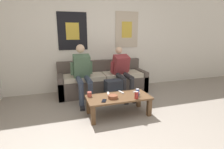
{
  "coord_description": "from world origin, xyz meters",
  "views": [
    {
      "loc": [
        -1.09,
        -1.79,
        1.43
      ],
      "look_at": [
        -0.09,
        1.35,
        0.63
      ],
      "focal_mm": 28.0,
      "sensor_mm": 36.0,
      "label": 1
    }
  ],
  "objects_px": {
    "couch": "(103,81)",
    "game_controller_far_center": "(108,94)",
    "backpack": "(114,92)",
    "person_seated_teen": "(122,70)",
    "game_controller_near_left": "(136,93)",
    "coffee_table": "(118,99)",
    "pillar_candle": "(89,94)",
    "ceramic_bowl": "(113,96)",
    "game_controller_near_right": "(121,92)",
    "drink_can_blue": "(137,92)",
    "drink_can_red": "(136,95)",
    "person_seated_adult": "(82,72)",
    "cell_phone": "(104,101)"
  },
  "relations": [
    {
      "from": "drink_can_red",
      "to": "game_controller_far_center",
      "type": "height_order",
      "value": "drink_can_red"
    },
    {
      "from": "person_seated_teen",
      "to": "pillar_candle",
      "type": "relative_size",
      "value": 11.3
    },
    {
      "from": "backpack",
      "to": "person_seated_teen",
      "type": "bearing_deg",
      "value": 46.7
    },
    {
      "from": "person_seated_teen",
      "to": "game_controller_near_right",
      "type": "bearing_deg",
      "value": -112.11
    },
    {
      "from": "couch",
      "to": "game_controller_far_center",
      "type": "relative_size",
      "value": 14.15
    },
    {
      "from": "person_seated_teen",
      "to": "pillar_candle",
      "type": "distance_m",
      "value": 1.19
    },
    {
      "from": "pillar_candle",
      "to": "drink_can_blue",
      "type": "relative_size",
      "value": 0.79
    },
    {
      "from": "ceramic_bowl",
      "to": "drink_can_red",
      "type": "distance_m",
      "value": 0.4
    },
    {
      "from": "person_seated_teen",
      "to": "drink_can_red",
      "type": "xyz_separation_m",
      "value": [
        -0.16,
        -1.09,
        -0.19
      ]
    },
    {
      "from": "backpack",
      "to": "drink_can_blue",
      "type": "xyz_separation_m",
      "value": [
        0.23,
        -0.63,
        0.18
      ]
    },
    {
      "from": "drink_can_blue",
      "to": "game_controller_near_left",
      "type": "bearing_deg",
      "value": 70.82
    },
    {
      "from": "pillar_candle",
      "to": "game_controller_near_left",
      "type": "distance_m",
      "value": 0.86
    },
    {
      "from": "couch",
      "to": "game_controller_near_right",
      "type": "distance_m",
      "value": 1.1
    },
    {
      "from": "person_seated_adult",
      "to": "person_seated_teen",
      "type": "bearing_deg",
      "value": 1.41
    },
    {
      "from": "couch",
      "to": "drink_can_red",
      "type": "xyz_separation_m",
      "value": [
        0.21,
        -1.44,
        0.13
      ]
    },
    {
      "from": "coffee_table",
      "to": "game_controller_near_left",
      "type": "bearing_deg",
      "value": 6.9
    },
    {
      "from": "drink_can_blue",
      "to": "game_controller_near_right",
      "type": "bearing_deg",
      "value": 134.25
    },
    {
      "from": "backpack",
      "to": "coffee_table",
      "type": "bearing_deg",
      "value": -99.46
    },
    {
      "from": "drink_can_red",
      "to": "game_controller_near_right",
      "type": "bearing_deg",
      "value": 112.61
    },
    {
      "from": "game_controller_far_center",
      "to": "backpack",
      "type": "bearing_deg",
      "value": 60.1
    },
    {
      "from": "person_seated_teen",
      "to": "drink_can_red",
      "type": "bearing_deg",
      "value": -98.17
    },
    {
      "from": "person_seated_adult",
      "to": "drink_can_blue",
      "type": "height_order",
      "value": "person_seated_adult"
    },
    {
      "from": "coffee_table",
      "to": "pillar_candle",
      "type": "distance_m",
      "value": 0.51
    },
    {
      "from": "backpack",
      "to": "game_controller_near_left",
      "type": "height_order",
      "value": "backpack"
    },
    {
      "from": "game_controller_far_center",
      "to": "drink_can_red",
      "type": "bearing_deg",
      "value": -41.68
    },
    {
      "from": "person_seated_teen",
      "to": "coffee_table",
      "type": "bearing_deg",
      "value": -114.55
    },
    {
      "from": "pillar_candle",
      "to": "drink_can_blue",
      "type": "xyz_separation_m",
      "value": [
        0.81,
        -0.21,
        0.02
      ]
    },
    {
      "from": "couch",
      "to": "backpack",
      "type": "xyz_separation_m",
      "value": [
        0.05,
        -0.69,
        -0.04
      ]
    },
    {
      "from": "backpack",
      "to": "drink_can_blue",
      "type": "relative_size",
      "value": 3.85
    },
    {
      "from": "coffee_table",
      "to": "backpack",
      "type": "relative_size",
      "value": 2.32
    },
    {
      "from": "pillar_candle",
      "to": "game_controller_far_center",
      "type": "bearing_deg",
      "value": 3.26
    },
    {
      "from": "ceramic_bowl",
      "to": "game_controller_near_left",
      "type": "relative_size",
      "value": 1.19
    },
    {
      "from": "drink_can_red",
      "to": "game_controller_far_center",
      "type": "xyz_separation_m",
      "value": [
        -0.39,
        0.35,
        -0.05
      ]
    },
    {
      "from": "game_controller_near_left",
      "to": "person_seated_teen",
      "type": "bearing_deg",
      "value": 87.28
    },
    {
      "from": "couch",
      "to": "backpack",
      "type": "relative_size",
      "value": 4.39
    },
    {
      "from": "person_seated_teen",
      "to": "game_controller_near_left",
      "type": "xyz_separation_m",
      "value": [
        -0.04,
        -0.85,
        -0.24
      ]
    },
    {
      "from": "drink_can_red",
      "to": "cell_phone",
      "type": "xyz_separation_m",
      "value": [
        -0.55,
        0.06,
        -0.06
      ]
    },
    {
      "from": "couch",
      "to": "game_controller_near_right",
      "type": "xyz_separation_m",
      "value": [
        0.06,
        -1.09,
        0.08
      ]
    },
    {
      "from": "person_seated_adult",
      "to": "person_seated_teen",
      "type": "xyz_separation_m",
      "value": [
        0.9,
        0.02,
        -0.04
      ]
    },
    {
      "from": "person_seated_adult",
      "to": "ceramic_bowl",
      "type": "bearing_deg",
      "value": -68.61
    },
    {
      "from": "coffee_table",
      "to": "backpack",
      "type": "distance_m",
      "value": 0.57
    },
    {
      "from": "pillar_candle",
      "to": "cell_phone",
      "type": "distance_m",
      "value": 0.33
    },
    {
      "from": "game_controller_near_left",
      "to": "backpack",
      "type": "bearing_deg",
      "value": 118.06
    },
    {
      "from": "drink_can_red",
      "to": "cell_phone",
      "type": "relative_size",
      "value": 0.82
    },
    {
      "from": "couch",
      "to": "game_controller_far_center",
      "type": "bearing_deg",
      "value": -99.53
    },
    {
      "from": "pillar_candle",
      "to": "game_controller_far_center",
      "type": "height_order",
      "value": "pillar_candle"
    },
    {
      "from": "coffee_table",
      "to": "ceramic_bowl",
      "type": "relative_size",
      "value": 6.4
    },
    {
      "from": "ceramic_bowl",
      "to": "game_controller_near_left",
      "type": "xyz_separation_m",
      "value": [
        0.49,
        0.11,
        -0.02
      ]
    },
    {
      "from": "game_controller_near_left",
      "to": "ceramic_bowl",
      "type": "bearing_deg",
      "value": -167.69
    },
    {
      "from": "ceramic_bowl",
      "to": "game_controller_near_right",
      "type": "relative_size",
      "value": 1.17
    }
  ]
}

